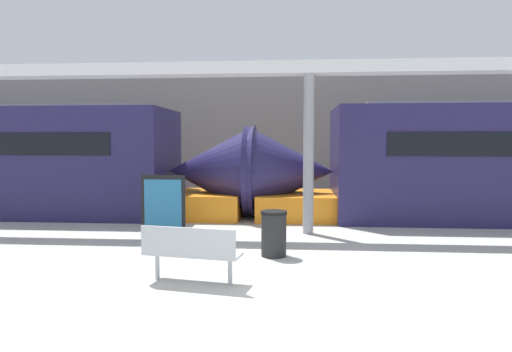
# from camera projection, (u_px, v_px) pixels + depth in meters

# --- Properties ---
(ground_plane) EXTENTS (60.00, 60.00, 0.00)m
(ground_plane) POSITION_uv_depth(u_px,v_px,m) (254.00, 299.00, 6.17)
(ground_plane) COLOR #B2AFA8
(station_wall) EXTENTS (56.00, 0.20, 5.00)m
(station_wall) POSITION_uv_depth(u_px,v_px,m) (280.00, 133.00, 17.70)
(station_wall) COLOR gray
(station_wall) RESTS_ON ground_plane
(bench_near) EXTENTS (1.54, 0.70, 0.88)m
(bench_near) POSITION_uv_depth(u_px,v_px,m) (190.00, 250.00, 6.80)
(bench_near) COLOR #ADB2B7
(bench_near) RESTS_ON ground_plane
(trash_bin) EXTENTS (0.49, 0.49, 0.85)m
(trash_bin) POSITION_uv_depth(u_px,v_px,m) (274.00, 233.00, 8.51)
(trash_bin) COLOR black
(trash_bin) RESTS_ON ground_plane
(poster_board) EXTENTS (1.00, 0.07, 1.40)m
(poster_board) POSITION_uv_depth(u_px,v_px,m) (163.00, 206.00, 10.23)
(poster_board) COLOR black
(poster_board) RESTS_ON ground_plane
(support_column_near) EXTENTS (0.25, 0.25, 3.68)m
(support_column_near) POSITION_uv_depth(u_px,v_px,m) (309.00, 155.00, 10.56)
(support_column_near) COLOR gray
(support_column_near) RESTS_ON ground_plane
(canopy_beam) EXTENTS (28.00, 0.60, 0.28)m
(canopy_beam) POSITION_uv_depth(u_px,v_px,m) (309.00, 68.00, 10.42)
(canopy_beam) COLOR silver
(canopy_beam) RESTS_ON support_column_near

